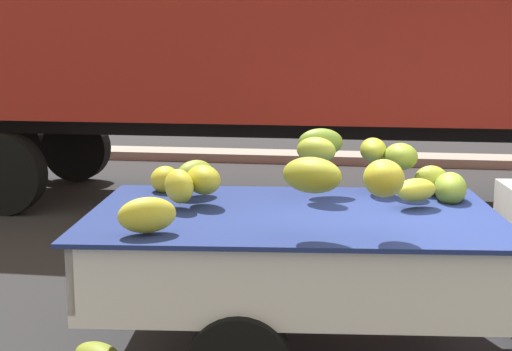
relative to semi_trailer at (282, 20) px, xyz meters
name	(u,v)px	position (x,y,z in m)	size (l,w,h in m)	color
curb_strip	(412,159)	(2.05, 3.69, -2.46)	(80.00, 0.80, 0.16)	gray
semi_trailer	(282,20)	(0.00, 0.00, 0.00)	(12.01, 2.71, 3.95)	maroon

